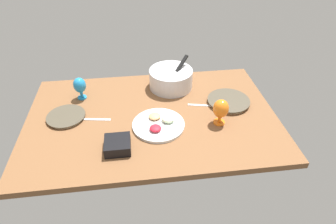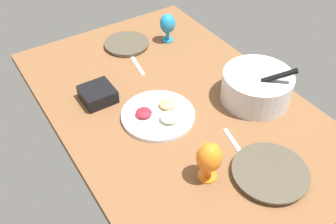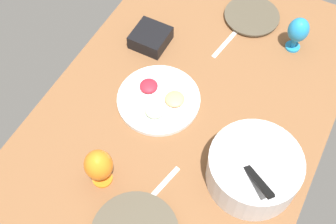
# 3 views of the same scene
# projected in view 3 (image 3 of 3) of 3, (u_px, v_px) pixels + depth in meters

# --- Properties ---
(ground_plane) EXTENTS (1.60, 1.04, 0.04)m
(ground_plane) POSITION_uv_depth(u_px,v_px,m) (188.00, 109.00, 1.71)
(ground_plane) COLOR brown
(dinner_plate_left) EXTENTS (0.24, 0.24, 0.02)m
(dinner_plate_left) POSITION_uv_depth(u_px,v_px,m) (252.00, 16.00, 1.93)
(dinner_plate_left) COLOR beige
(dinner_plate_left) RESTS_ON ground_plane
(mixing_bowl) EXTENTS (0.31, 0.31, 0.21)m
(mixing_bowl) POSITION_uv_depth(u_px,v_px,m) (254.00, 169.00, 1.47)
(mixing_bowl) COLOR silver
(mixing_bowl) RESTS_ON ground_plane
(fruit_platter) EXTENTS (0.32, 0.32, 0.05)m
(fruit_platter) POSITION_uv_depth(u_px,v_px,m) (159.00, 99.00, 1.69)
(fruit_platter) COLOR silver
(fruit_platter) RESTS_ON ground_plane
(hurricane_glass_orange) EXTENTS (0.10, 0.10, 0.17)m
(hurricane_glass_orange) POSITION_uv_depth(u_px,v_px,m) (99.00, 166.00, 1.44)
(hurricane_glass_orange) COLOR orange
(hurricane_glass_orange) RESTS_ON ground_plane
(hurricane_glass_blue) EXTENTS (0.09, 0.09, 0.16)m
(hurricane_glass_blue) POSITION_uv_depth(u_px,v_px,m) (298.00, 31.00, 1.76)
(hurricane_glass_blue) COLOR #2186C4
(hurricane_glass_blue) RESTS_ON ground_plane
(square_bowl_black) EXTENTS (0.14, 0.14, 0.06)m
(square_bowl_black) POSITION_uv_depth(u_px,v_px,m) (151.00, 37.00, 1.83)
(square_bowl_black) COLOR black
(square_bowl_black) RESTS_ON ground_plane
(fork_by_left_plate) EXTENTS (0.18, 0.05, 0.01)m
(fork_by_left_plate) POSITION_uv_depth(u_px,v_px,m) (224.00, 43.00, 1.86)
(fork_by_left_plate) COLOR silver
(fork_by_left_plate) RESTS_ON ground_plane
(fork_by_right_plate) EXTENTS (0.18, 0.06, 0.01)m
(fork_by_right_plate) POSITION_uv_depth(u_px,v_px,m) (162.00, 186.00, 1.51)
(fork_by_right_plate) COLOR silver
(fork_by_right_plate) RESTS_ON ground_plane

